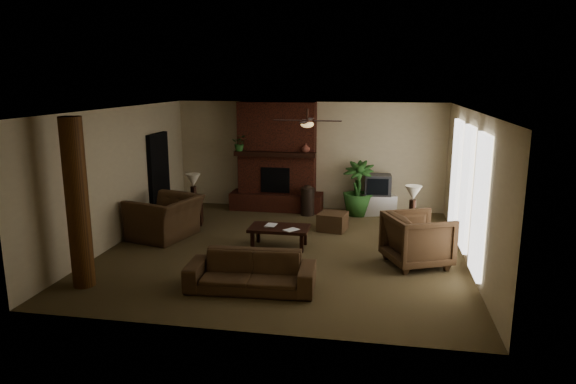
% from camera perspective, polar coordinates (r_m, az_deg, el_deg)
% --- Properties ---
extents(room_shell, '(7.00, 7.00, 7.00)m').
position_cam_1_polar(room_shell, '(10.04, -0.40, 1.19)').
color(room_shell, brown).
rests_on(room_shell, ground).
extents(fireplace, '(2.40, 0.70, 2.80)m').
position_cam_1_polar(fireplace, '(13.34, -1.24, 2.94)').
color(fireplace, '#572417').
rests_on(fireplace, ground).
extents(windows, '(0.08, 3.65, 2.35)m').
position_cam_1_polar(windows, '(10.21, 19.21, 0.39)').
color(windows, white).
rests_on(windows, ground).
extents(log_column, '(0.36, 0.36, 2.80)m').
position_cam_1_polar(log_column, '(8.91, -22.42, -1.22)').
color(log_column, '#573315').
rests_on(log_column, ground).
extents(doorway, '(0.10, 1.00, 2.10)m').
position_cam_1_polar(doorway, '(12.83, -14.17, 1.70)').
color(doorway, black).
rests_on(doorway, ground).
extents(ceiling_fan, '(1.35, 1.35, 0.37)m').
position_cam_1_polar(ceiling_fan, '(10.11, 2.15, 7.73)').
color(ceiling_fan, black).
rests_on(ceiling_fan, ceiling).
extents(sofa, '(2.11, 0.71, 0.81)m').
position_cam_1_polar(sofa, '(8.40, -4.17, -8.18)').
color(sofa, '#49331F').
rests_on(sofa, ground).
extents(armchair_left, '(1.21, 1.55, 1.20)m').
position_cam_1_polar(armchair_left, '(11.31, -13.55, -2.03)').
color(armchair_left, '#49331F').
rests_on(armchair_left, ground).
extents(armchair_right, '(1.31, 1.35, 1.07)m').
position_cam_1_polar(armchair_right, '(9.70, 14.25, -4.88)').
color(armchair_right, '#49331F').
rests_on(armchair_right, ground).
extents(coffee_table, '(1.20, 0.70, 0.43)m').
position_cam_1_polar(coffee_table, '(10.42, -0.99, -4.20)').
color(coffee_table, black).
rests_on(coffee_table, ground).
extents(ottoman, '(0.70, 0.70, 0.40)m').
position_cam_1_polar(ottoman, '(11.68, 5.00, -3.29)').
color(ottoman, '#49331F').
rests_on(ottoman, ground).
extents(tv_stand, '(0.96, 0.73, 0.50)m').
position_cam_1_polar(tv_stand, '(13.20, 9.97, -1.37)').
color(tv_stand, silver).
rests_on(tv_stand, ground).
extents(tv, '(0.68, 0.56, 0.52)m').
position_cam_1_polar(tv, '(13.08, 9.97, 0.80)').
color(tv, '#363639').
rests_on(tv, tv_stand).
extents(floor_vase, '(0.34, 0.34, 0.77)m').
position_cam_1_polar(floor_vase, '(12.87, 2.20, -0.71)').
color(floor_vase, black).
rests_on(floor_vase, ground).
extents(floor_plant, '(0.92, 1.45, 0.77)m').
position_cam_1_polar(floor_plant, '(13.00, 7.75, -0.90)').
color(floor_plant, '#295622').
rests_on(floor_plant, ground).
extents(side_table_left, '(0.61, 0.61, 0.55)m').
position_cam_1_polar(side_table_left, '(12.33, -10.69, -2.26)').
color(side_table_left, black).
rests_on(side_table_left, ground).
extents(lamp_left, '(0.43, 0.43, 0.65)m').
position_cam_1_polar(lamp_left, '(12.20, -10.52, 1.09)').
color(lamp_left, black).
rests_on(lamp_left, side_table_left).
extents(side_table_right, '(0.57, 0.57, 0.55)m').
position_cam_1_polar(side_table_right, '(11.17, 13.66, -3.94)').
color(side_table_right, black).
rests_on(side_table_right, ground).
extents(lamp_right, '(0.45, 0.45, 0.65)m').
position_cam_1_polar(lamp_right, '(10.97, 13.78, -0.34)').
color(lamp_right, black).
rests_on(lamp_right, side_table_right).
extents(mantel_plant, '(0.43, 0.46, 0.33)m').
position_cam_1_polar(mantel_plant, '(13.18, -5.39, 5.27)').
color(mantel_plant, '#295622').
rests_on(mantel_plant, fireplace).
extents(mantel_vase, '(0.25, 0.26, 0.22)m').
position_cam_1_polar(mantel_vase, '(12.91, 1.99, 4.92)').
color(mantel_vase, brown).
rests_on(mantel_vase, fireplace).
extents(book_a, '(0.22, 0.05, 0.29)m').
position_cam_1_polar(book_a, '(10.47, -2.49, -2.99)').
color(book_a, '#999999').
rests_on(book_a, coffee_table).
extents(book_b, '(0.18, 0.15, 0.29)m').
position_cam_1_polar(book_b, '(10.19, -0.05, -3.41)').
color(book_b, '#999999').
rests_on(book_b, coffee_table).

